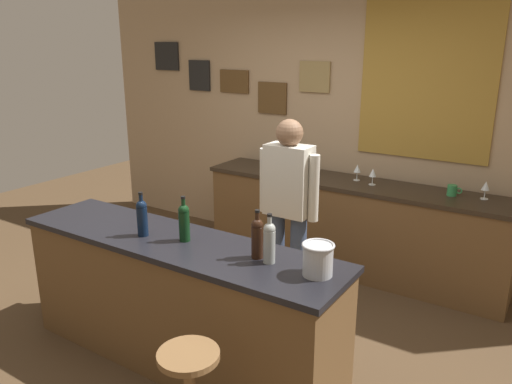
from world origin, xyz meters
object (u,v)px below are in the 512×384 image
at_px(bartender, 288,205).
at_px(wine_bottle_c, 257,237).
at_px(wine_glass_a, 288,161).
at_px(wine_glass_e, 486,187).
at_px(coffee_mug, 452,190).
at_px(wine_bottle_b, 184,221).
at_px(wine_glass_b, 316,164).
at_px(ice_bucket, 318,259).
at_px(wine_glass_c, 357,169).
at_px(wine_bottle_a, 142,216).
at_px(wine_bottle_d, 269,241).
at_px(wine_glass_d, 373,173).

bearing_deg(bartender, wine_bottle_c, -71.32).
height_order(wine_glass_a, wine_glass_e, same).
distance_m(bartender, coffee_mug, 1.49).
height_order(wine_bottle_b, wine_glass_a, wine_bottle_b).
bearing_deg(wine_bottle_b, wine_glass_b, 92.09).
height_order(wine_bottle_c, ice_bucket, wine_bottle_c).
bearing_deg(bartender, wine_glass_c, 83.85).
relative_size(wine_glass_b, wine_glass_e, 1.00).
height_order(ice_bucket, wine_glass_b, ice_bucket).
height_order(bartender, wine_bottle_b, bartender).
height_order(wine_bottle_c, wine_glass_a, wine_bottle_c).
bearing_deg(wine_glass_b, coffee_mug, 0.16).
distance_m(wine_glass_c, wine_glass_e, 1.13).
bearing_deg(wine_bottle_a, ice_bucket, 4.72).
distance_m(wine_bottle_d, wine_glass_b, 2.18).
height_order(wine_bottle_b, wine_glass_e, wine_bottle_b).
distance_m(ice_bucket, coffee_mug, 2.08).
distance_m(ice_bucket, wine_glass_b, 2.30).
bearing_deg(wine_glass_b, wine_glass_e, 1.92).
height_order(wine_bottle_c, coffee_mug, wine_bottle_c).
relative_size(wine_bottle_d, wine_glass_a, 1.97).
bearing_deg(wine_bottle_a, coffee_mug, 54.70).
bearing_deg(wine_glass_c, wine_glass_d, -21.24).
relative_size(wine_bottle_a, wine_glass_c, 1.97).
bearing_deg(wine_glass_e, wine_glass_b, -178.08).
relative_size(bartender, wine_glass_a, 10.45).
relative_size(wine_glass_b, coffee_mug, 1.24).
height_order(wine_bottle_d, wine_glass_e, wine_bottle_d).
bearing_deg(coffee_mug, wine_glass_e, 10.93).
distance_m(wine_bottle_b, wine_glass_a, 2.07).
bearing_deg(coffee_mug, wine_bottle_a, -125.30).
bearing_deg(wine_bottle_c, wine_glass_b, 106.97).
distance_m(wine_glass_b, coffee_mug, 1.31).
relative_size(wine_glass_d, wine_glass_e, 1.00).
bearing_deg(wine_bottle_a, bartender, 63.69).
bearing_deg(wine_glass_c, ice_bucket, -73.69).
xyz_separation_m(wine_bottle_c, wine_glass_b, (-0.62, 2.04, -0.05)).
distance_m(wine_bottle_d, wine_glass_a, 2.27).
distance_m(wine_bottle_c, wine_glass_b, 2.13).
bearing_deg(wine_glass_e, wine_glass_c, -178.84).
bearing_deg(bartender, wine_bottle_d, -66.63).
distance_m(wine_glass_a, wine_glass_d, 0.90).
bearing_deg(ice_bucket, wine_glass_a, 123.36).
bearing_deg(wine_glass_a, bartender, -60.57).
bearing_deg(wine_glass_e, bartender, -137.58).
bearing_deg(wine_bottle_b, wine_glass_a, 100.33).
bearing_deg(bartender, wine_bottle_a, -116.31).
distance_m(wine_bottle_b, wine_glass_b, 2.07).
bearing_deg(wine_bottle_a, wine_glass_b, 84.14).
xyz_separation_m(ice_bucket, wine_glass_c, (-0.61, 2.08, -0.01)).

